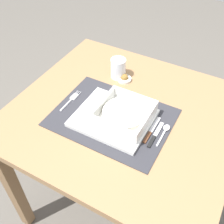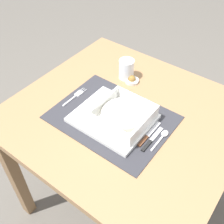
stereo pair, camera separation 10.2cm
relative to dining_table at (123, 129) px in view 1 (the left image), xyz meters
name	(u,v)px [view 1 (the left image)]	position (x,y,z in m)	size (l,w,h in m)	color
ground_plane	(120,200)	(0.00, 0.00, -0.60)	(6.00, 6.00, 0.00)	#59544C
dining_table	(123,129)	(0.00, 0.00, 0.00)	(0.85, 0.78, 0.71)	#936D47
placemat	(112,117)	(-0.03, -0.05, 0.11)	(0.44, 0.33, 0.00)	#2D2D33
serving_plate	(113,118)	(-0.02, -0.06, 0.12)	(0.28, 0.23, 0.02)	white
porridge_bowl	(124,114)	(0.02, -0.05, 0.14)	(0.19, 0.19, 0.05)	white
fork	(72,99)	(-0.22, -0.04, 0.11)	(0.02, 0.13, 0.00)	silver
spoon	(166,130)	(0.18, -0.02, 0.11)	(0.02, 0.11, 0.01)	silver
butter_knife	(155,136)	(0.15, -0.06, 0.11)	(0.01, 0.13, 0.01)	black
bread_knife	(151,131)	(0.13, -0.05, 0.11)	(0.01, 0.14, 0.01)	#59331E
drinking_glass	(118,69)	(-0.13, 0.18, 0.14)	(0.07, 0.07, 0.09)	white
condiment_saucer	(124,79)	(-0.09, 0.17, 0.11)	(0.06, 0.06, 0.03)	white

